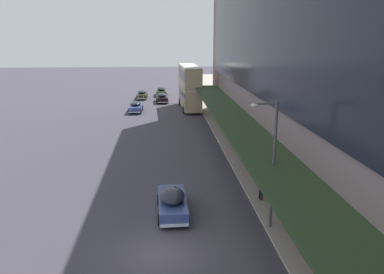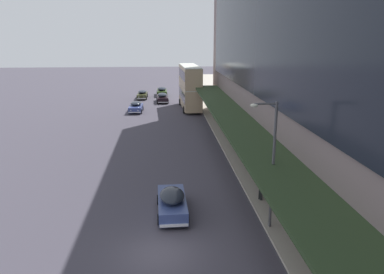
{
  "view_description": "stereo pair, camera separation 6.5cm",
  "coord_description": "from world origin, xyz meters",
  "views": [
    {
      "loc": [
        0.29,
        -16.84,
        10.72
      ],
      "look_at": [
        2.84,
        15.05,
        2.05
      ],
      "focal_mm": 35.0,
      "sensor_mm": 36.0,
      "label": 1
    },
    {
      "loc": [
        0.35,
        -16.85,
        10.72
      ],
      "look_at": [
        2.84,
        15.05,
        2.05
      ],
      "focal_mm": 35.0,
      "sensor_mm": 36.0,
      "label": 2
    }
  ],
  "objects": [
    {
      "name": "transit_bus_kerbside_front",
      "position": [
        4.38,
        38.91,
        3.49
      ],
      "size": [
        2.98,
        10.25,
        6.49
      ],
      "color": "tan",
      "rests_on": "ground"
    },
    {
      "name": "ground",
      "position": [
        0.0,
        0.0,
        0.0
      ],
      "size": [
        240.0,
        240.0,
        0.0
      ],
      "primitive_type": "plane",
      "color": "#403D47"
    },
    {
      "name": "sedan_lead_mid",
      "position": [
        -3.62,
        37.23,
        0.74
      ],
      "size": [
        2.04,
        4.48,
        1.5
      ],
      "color": "navy",
      "rests_on": "ground"
    },
    {
      "name": "sedan_oncoming_rear",
      "position": [
        0.77,
        4.46,
        0.8
      ],
      "size": [
        1.92,
        4.71,
        1.64
      ],
      "color": "navy",
      "rests_on": "ground"
    },
    {
      "name": "sidewalk_kerb",
      "position": [
        11.0,
        0.0,
        0.07
      ],
      "size": [
        10.0,
        180.0,
        0.15
      ],
      "primitive_type": "cube",
      "color": "#AEA596",
      "rests_on": "ground"
    },
    {
      "name": "sedan_second_mid",
      "position": [
        0.22,
        45.19,
        0.78
      ],
      "size": [
        2.07,
        4.72,
        1.58
      ],
      "color": "black",
      "rests_on": "ground"
    },
    {
      "name": "pedestrian_at_kerb",
      "position": [
        6.7,
        5.76,
        1.18
      ],
      "size": [
        0.39,
        0.57,
        1.86
      ],
      "color": "black",
      "rests_on": "sidewalk_kerb"
    },
    {
      "name": "sedan_lead_near",
      "position": [
        0.14,
        52.3,
        0.8
      ],
      "size": [
        1.97,
        4.99,
        1.65
      ],
      "color": "#2D411B",
      "rests_on": "ground"
    },
    {
      "name": "sedan_trailing_mid",
      "position": [
        -3.31,
        49.41,
        0.73
      ],
      "size": [
        1.82,
        4.96,
        1.47
      ],
      "color": "#2D3017",
      "rests_on": "ground"
    },
    {
      "name": "street_lamp",
      "position": [
        6.14,
        2.15,
        4.34
      ],
      "size": [
        1.5,
        0.28,
        7.23
      ],
      "color": "#4C4C51",
      "rests_on": "sidewalk_kerb"
    }
  ]
}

